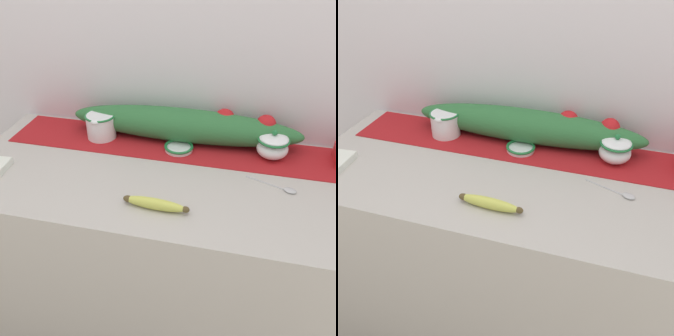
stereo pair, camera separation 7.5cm
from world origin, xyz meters
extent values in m
plane|color=gray|center=(0.00, 0.00, 0.00)|extent=(12.00, 12.00, 0.00)
cube|color=#B7B2AD|center=(0.00, 0.00, 0.43)|extent=(1.45, 0.63, 0.86)
cube|color=silver|center=(0.00, 0.33, 1.20)|extent=(2.25, 0.04, 2.40)
cube|color=#A8191E|center=(0.00, 0.19, 0.86)|extent=(1.33, 0.23, 0.00)
cylinder|color=white|center=(-0.32, 0.19, 0.91)|extent=(0.11, 0.11, 0.10)
torus|color=#1E7038|center=(-0.32, 0.19, 0.96)|extent=(0.12, 0.12, 0.01)
torus|color=white|center=(-0.32, 0.26, 0.92)|extent=(0.05, 0.01, 0.05)
ellipsoid|color=white|center=(-0.32, 0.14, 0.95)|extent=(0.03, 0.02, 0.02)
ellipsoid|color=white|center=(0.34, 0.19, 0.90)|extent=(0.11, 0.11, 0.07)
torus|color=#1E7038|center=(0.34, 0.19, 0.93)|extent=(0.11, 0.11, 0.01)
ellipsoid|color=white|center=(0.34, 0.19, 0.94)|extent=(0.10, 0.10, 0.03)
sphere|color=#1E7038|center=(0.34, 0.19, 0.96)|extent=(0.02, 0.02, 0.02)
cylinder|color=white|center=(0.00, 0.16, 0.87)|extent=(0.10, 0.10, 0.01)
torus|color=#1E7038|center=(0.00, 0.16, 0.88)|extent=(0.11, 0.11, 0.01)
ellipsoid|color=#CCD156|center=(0.00, -0.19, 0.88)|extent=(0.20, 0.05, 0.04)
ellipsoid|color=brown|center=(-0.09, -0.18, 0.88)|extent=(0.03, 0.02, 0.02)
ellipsoid|color=brown|center=(0.09, -0.19, 0.88)|extent=(0.03, 0.02, 0.02)
cube|color=#B7B7BC|center=(0.32, 0.02, 0.86)|extent=(0.12, 0.05, 0.00)
ellipsoid|color=#B7B7BC|center=(0.40, -0.01, 0.87)|extent=(0.05, 0.04, 0.01)
ellipsoid|color=#2D6B38|center=(0.00, 0.24, 0.93)|extent=(0.90, 0.14, 0.13)
sphere|color=red|center=(-0.29, 0.22, 0.94)|extent=(0.06, 0.06, 0.06)
sphere|color=red|center=(-0.16, 0.26, 0.94)|extent=(0.07, 0.07, 0.07)
sphere|color=red|center=(0.00, 0.26, 0.94)|extent=(0.06, 0.06, 0.06)
sphere|color=red|center=(0.15, 0.26, 0.96)|extent=(0.08, 0.08, 0.08)
sphere|color=red|center=(0.31, 0.25, 0.96)|extent=(0.07, 0.07, 0.07)
camera|label=1|loc=(0.24, -1.02, 1.59)|focal=40.00mm
camera|label=2|loc=(0.31, -1.00, 1.59)|focal=40.00mm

